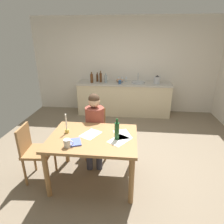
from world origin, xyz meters
name	(u,v)px	position (x,y,z in m)	size (l,w,h in m)	color
ground_plane	(118,160)	(0.00, 0.00, -0.02)	(5.20, 5.20, 0.04)	#7A6B56
wall_back	(125,66)	(0.00, 2.60, 1.30)	(5.20, 0.12, 2.60)	silver
kitchen_counter	(124,98)	(0.00, 2.24, 0.45)	(2.55, 0.64, 0.90)	beige
dining_table	(93,143)	(-0.32, -0.55, 0.64)	(1.24, 0.92, 0.74)	#9E7042
chair_at_table	(96,130)	(-0.42, 0.15, 0.49)	(0.45, 0.45, 0.87)	#9E7042
person_seated	(95,124)	(-0.40, 0.00, 0.68)	(0.37, 0.62, 1.19)	brown
chair_side_empty	(34,150)	(-1.20, -0.61, 0.50)	(0.43, 0.43, 0.88)	#9E7042
coffee_mug	(67,143)	(-0.59, -0.85, 0.79)	(0.13, 0.09, 0.10)	white
candlestick	(67,128)	(-0.72, -0.48, 0.83)	(0.06, 0.06, 0.30)	gold
book_magazine	(75,142)	(-0.53, -0.75, 0.75)	(0.16, 0.20, 0.02)	#5162B5
paper_letter	(91,134)	(-0.36, -0.49, 0.74)	(0.21, 0.30, 0.00)	white
paper_bill	(122,134)	(0.09, -0.44, 0.74)	(0.21, 0.30, 0.00)	white
paper_envelope	(119,140)	(0.06, -0.62, 0.74)	(0.21, 0.30, 0.00)	white
wine_bottle_on_table	(117,131)	(0.02, -0.59, 0.87)	(0.07, 0.07, 0.30)	#194C23
sink_unit	(138,82)	(0.38, 2.24, 0.92)	(0.36, 0.36, 0.24)	#B2B7BC
bottle_oil	(92,78)	(-0.88, 2.15, 1.02)	(0.08, 0.08, 0.29)	#593319
bottle_vinegar	(97,78)	(-0.75, 2.32, 1.01)	(0.06, 0.06, 0.25)	#593319
bottle_wine_red	(101,77)	(-0.65, 2.25, 1.03)	(0.07, 0.07, 0.31)	#593319
bottle_sauce	(106,79)	(-0.50, 2.19, 1.00)	(0.08, 0.08, 0.25)	#8C999E
mixing_bowl	(120,80)	(-0.13, 2.31, 0.95)	(0.20, 0.20, 0.09)	tan
stovetop_kettle	(157,80)	(0.88, 2.24, 1.00)	(0.18, 0.18, 0.22)	#B7BABF
wine_glass_near_sink	(126,78)	(0.05, 2.39, 1.01)	(0.07, 0.07, 0.15)	silver
wine_glass_by_kettle	(122,78)	(-0.06, 2.39, 1.01)	(0.07, 0.07, 0.15)	silver
wine_glass_back_left	(119,77)	(-0.16, 2.39, 1.01)	(0.07, 0.07, 0.15)	silver
teacup_on_counter	(120,82)	(-0.11, 2.09, 0.95)	(0.11, 0.07, 0.10)	#33598C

